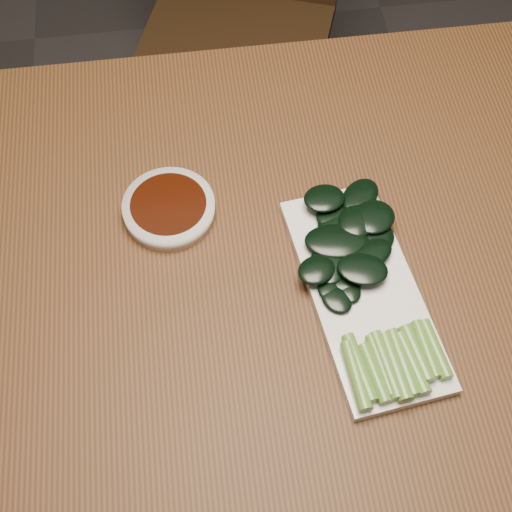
# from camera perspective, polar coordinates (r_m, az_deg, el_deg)

# --- Properties ---
(ground) EXTENTS (6.00, 6.00, 0.00)m
(ground) POSITION_cam_1_polar(r_m,az_deg,el_deg) (1.64, 1.07, -13.59)
(ground) COLOR #2E2B2B
(ground) RESTS_ON ground
(table) EXTENTS (1.40, 0.80, 0.75)m
(table) POSITION_cam_1_polar(r_m,az_deg,el_deg) (1.02, 1.69, -2.04)
(table) COLOR #492B14
(table) RESTS_ON ground
(chair_far) EXTENTS (0.52, 0.52, 0.89)m
(chair_far) POSITION_cam_1_polar(r_m,az_deg,el_deg) (1.68, -1.36, 19.16)
(chair_far) COLOR black
(chair_far) RESTS_ON ground
(sauce_bowl) EXTENTS (0.13, 0.13, 0.03)m
(sauce_bowl) POSITION_cam_1_polar(r_m,az_deg,el_deg) (0.99, -6.97, 3.80)
(sauce_bowl) COLOR silver
(sauce_bowl) RESTS_ON table
(serving_plate) EXTENTS (0.17, 0.33, 0.01)m
(serving_plate) POSITION_cam_1_polar(r_m,az_deg,el_deg) (0.93, 8.60, -2.87)
(serving_plate) COLOR silver
(serving_plate) RESTS_ON table
(gai_lan) EXTENTS (0.17, 0.34, 0.02)m
(gai_lan) POSITION_cam_1_polar(r_m,az_deg,el_deg) (0.92, 8.65, -2.03)
(gai_lan) COLOR #57882F
(gai_lan) RESTS_ON serving_plate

